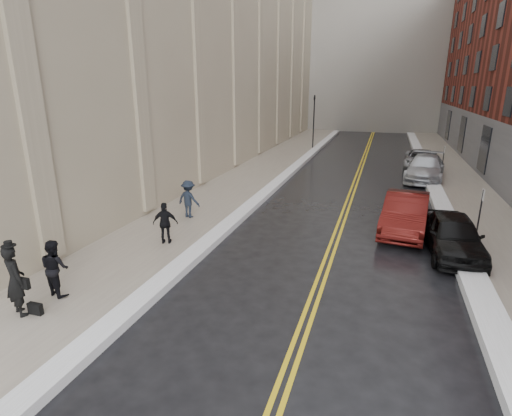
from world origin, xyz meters
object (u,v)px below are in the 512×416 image
Objects in this scene: car_maroon at (405,213)px; pedestrian_c at (165,223)px; car_black at (453,235)px; pedestrian_a at (55,268)px; pedestrian_main at (15,281)px; car_silver_near at (425,168)px; car_silver_far at (421,160)px; pedestrian_b at (189,199)px.

car_maroon is 10.07m from pedestrian_c.
pedestrian_a reaches higher than car_black.
car_black is 14.32m from pedestrian_main.
pedestrian_main is at bearing 59.06° from pedestrian_c.
pedestrian_c reaches higher than car_maroon.
car_silver_near is 18.74m from pedestrian_c.
car_black is 10.83m from pedestrian_c.
pedestrian_main reaches higher than pedestrian_a.
car_black is at bearing -121.46° from pedestrian_main.
car_silver_near is (0.00, 12.92, 0.05)m from car_black.
pedestrian_main is 1.16× the size of pedestrian_a.
car_silver_far is 27.62m from pedestrian_main.
pedestrian_c is (0.62, -3.18, -0.06)m from pedestrian_b.
pedestrian_b is (-11.14, -12.33, 0.21)m from car_silver_near.
car_maroon is 0.96× the size of car_silver_far.
pedestrian_a is 7.72m from pedestrian_b.
pedestrian_b is (-11.14, 0.59, 0.26)m from car_black.
car_black is 13.54m from pedestrian_a.
car_black is at bearing 174.40° from pedestrian_c.
pedestrian_main reaches higher than car_silver_far.
car_silver_near is 1.09× the size of car_silver_far.
pedestrian_main is (-11.67, -25.03, 0.42)m from car_silver_far.
car_silver_far is at bearing -137.98° from pedestrian_c.
car_maroon is 13.53m from pedestrian_a.
car_black reaches higher than car_silver_far.
car_maroon is at bearing -120.77° from pedestrian_a.
pedestrian_a is at bearing 58.13° from pedestrian_c.
pedestrian_b is (-11.14, -16.15, 0.31)m from car_silver_far.
pedestrian_c is at bearing -114.97° from car_silver_far.
car_silver_near is at bearing -122.09° from pedestrian_b.
pedestrian_a reaches higher than car_silver_far.
car_silver_near reaches higher than car_black.
car_maroon reaches higher than car_silver_far.
car_maroon is 2.83× the size of pedestrian_b.
car_silver_near is 3.43× the size of pedestrian_c.
pedestrian_c reaches higher than car_silver_far.
car_black is at bearing -46.38° from car_maroon.
car_maroon is 2.52× the size of pedestrian_main.
pedestrian_a is at bearing -74.66° from pedestrian_main.
pedestrian_b reaches higher than pedestrian_c.
car_maroon reaches higher than car_silver_near.
car_maroon reaches higher than car_black.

